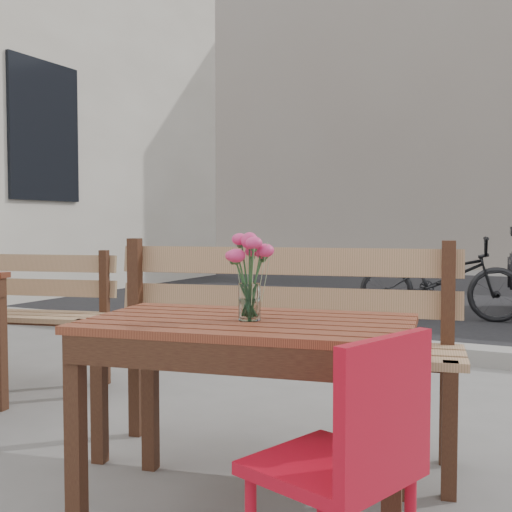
{
  "coord_description": "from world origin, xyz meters",
  "views": [
    {
      "loc": [
        1.16,
        -1.81,
        1.02
      ],
      "look_at": [
        0.19,
        0.18,
        0.9
      ],
      "focal_mm": 45.0,
      "sensor_mm": 36.0,
      "label": 1
    }
  ],
  "objects_px": {
    "red_chair": "(353,454)",
    "bicycle": "(440,278)",
    "main_table": "(249,352)",
    "main_vase": "(250,266)"
  },
  "relations": [
    {
      "from": "red_chair",
      "to": "bicycle",
      "type": "height_order",
      "value": "bicycle"
    },
    {
      "from": "main_table",
      "to": "main_vase",
      "type": "bearing_deg",
      "value": -64.86
    },
    {
      "from": "main_table",
      "to": "main_vase",
      "type": "height_order",
      "value": "main_vase"
    },
    {
      "from": "main_vase",
      "to": "bicycle",
      "type": "relative_size",
      "value": 0.18
    },
    {
      "from": "red_chair",
      "to": "main_vase",
      "type": "distance_m",
      "value": 0.77
    },
    {
      "from": "main_vase",
      "to": "red_chair",
      "type": "bearing_deg",
      "value": -38.94
    },
    {
      "from": "red_chair",
      "to": "main_table",
      "type": "bearing_deg",
      "value": -110.6
    },
    {
      "from": "main_table",
      "to": "main_vase",
      "type": "distance_m",
      "value": 0.3
    },
    {
      "from": "red_chair",
      "to": "main_vase",
      "type": "xyz_separation_m",
      "value": [
        -0.49,
        0.4,
        0.44
      ]
    },
    {
      "from": "red_chair",
      "to": "bicycle",
      "type": "relative_size",
      "value": 0.45
    }
  ]
}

